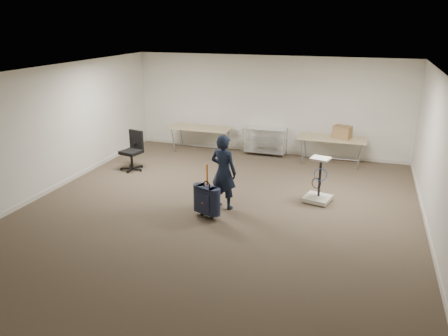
% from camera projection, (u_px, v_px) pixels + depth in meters
% --- Properties ---
extents(ground, '(9.00, 9.00, 0.00)m').
position_uv_depth(ground, '(218.00, 212.00, 8.96)').
color(ground, '#423728').
rests_on(ground, ground).
extents(room_shell, '(8.00, 9.00, 9.00)m').
position_uv_depth(room_shell, '(237.00, 186.00, 10.19)').
color(room_shell, white).
rests_on(room_shell, ground).
extents(folding_table_left, '(1.80, 0.75, 0.73)m').
position_uv_depth(folding_table_left, '(200.00, 129.00, 12.86)').
color(folding_table_left, tan).
rests_on(folding_table_left, ground).
extents(folding_table_right, '(1.80, 0.75, 0.73)m').
position_uv_depth(folding_table_right, '(332.00, 140.00, 11.73)').
color(folding_table_right, tan).
rests_on(folding_table_right, ground).
extents(wire_shelf, '(1.22, 0.47, 0.80)m').
position_uv_depth(wire_shelf, '(265.00, 140.00, 12.59)').
color(wire_shelf, silver).
rests_on(wire_shelf, ground).
extents(person, '(0.64, 0.49, 1.58)m').
position_uv_depth(person, '(224.00, 172.00, 8.93)').
color(person, black).
rests_on(person, ground).
extents(suitcase, '(0.46, 0.36, 1.10)m').
position_uv_depth(suitcase, '(207.00, 200.00, 8.59)').
color(suitcase, black).
rests_on(suitcase, ground).
extents(office_chair, '(0.62, 0.62, 1.02)m').
position_uv_depth(office_chair, '(133.00, 158.00, 11.40)').
color(office_chair, black).
rests_on(office_chair, ground).
extents(equipment_cart, '(0.65, 0.65, 0.99)m').
position_uv_depth(equipment_cart, '(318.00, 190.00, 9.40)').
color(equipment_cart, beige).
rests_on(equipment_cart, ground).
extents(cardboard_box, '(0.52, 0.45, 0.33)m').
position_uv_depth(cardboard_box, '(342.00, 132.00, 11.61)').
color(cardboard_box, olive).
rests_on(cardboard_box, folding_table_right).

